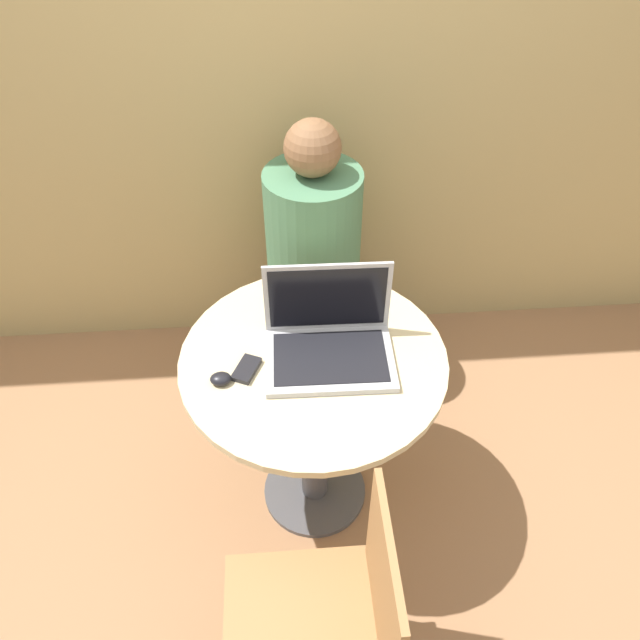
{
  "coord_description": "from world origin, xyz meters",
  "views": [
    {
      "loc": [
        -0.07,
        -1.25,
        2.09
      ],
      "look_at": [
        0.02,
        0.05,
        0.84
      ],
      "focal_mm": 35.0,
      "sensor_mm": 36.0,
      "label": 1
    }
  ],
  "objects": [
    {
      "name": "back_wall",
      "position": [
        0.0,
        0.96,
        1.3
      ],
      "size": [
        7.0,
        0.05,
        2.6
      ],
      "color": "tan",
      "rests_on": "ground_plane"
    },
    {
      "name": "ground_plane",
      "position": [
        0.0,
        0.0,
        0.0
      ],
      "size": [
        12.0,
        12.0,
        0.0
      ],
      "primitive_type": "plane",
      "color": "#9E704C"
    },
    {
      "name": "computer_mouse",
      "position": [
        -0.27,
        -0.08,
        0.76
      ],
      "size": [
        0.06,
        0.05,
        0.03
      ],
      "color": "black",
      "rests_on": "round_table"
    },
    {
      "name": "person_seated",
      "position": [
        0.05,
        0.73,
        0.48
      ],
      "size": [
        0.36,
        0.56,
        1.16
      ],
      "color": "#4C4742",
      "rests_on": "ground_plane"
    },
    {
      "name": "round_table",
      "position": [
        0.0,
        0.0,
        0.56
      ],
      "size": [
        0.79,
        0.79,
        0.74
      ],
      "color": "#4C4C51",
      "rests_on": "ground_plane"
    },
    {
      "name": "laptop",
      "position": [
        0.05,
        0.02,
        0.8
      ],
      "size": [
        0.38,
        0.27,
        0.26
      ],
      "color": "#B7B7BC",
      "rests_on": "round_table"
    },
    {
      "name": "cell_phone",
      "position": [
        -0.2,
        -0.04,
        0.75
      ],
      "size": [
        0.09,
        0.11,
        0.02
      ],
      "color": "black",
      "rests_on": "round_table"
    },
    {
      "name": "chair_empty",
      "position": [
        -0.01,
        -0.65,
        0.45
      ],
      "size": [
        0.4,
        0.4,
        0.85
      ],
      "color": "#9E7042",
      "rests_on": "ground_plane"
    }
  ]
}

